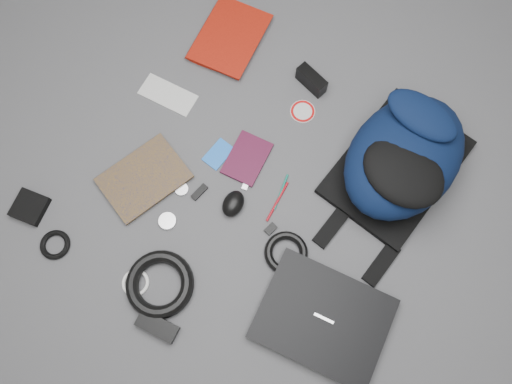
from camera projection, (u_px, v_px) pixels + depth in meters
The scene contains 24 objects.
ground at pixel (256, 194), 1.59m from camera, with size 4.00×4.00×0.00m, color #4F4F51.
backpack at pixel (404, 157), 1.52m from camera, with size 0.34×0.50×0.21m, color black, non-canonical shape.
laptop at pixel (323, 319), 1.46m from camera, with size 0.37×0.29×0.04m, color black.
textbook_red at pixel (203, 26), 1.76m from camera, with size 0.21×0.28×0.03m, color maroon.
comic_book at pixel (128, 156), 1.62m from camera, with size 0.19×0.26×0.02m, color #A1740B.
envelope at pixel (168, 95), 1.69m from camera, with size 0.19×0.09×0.00m, color silver.
dvd_case at pixel (247, 158), 1.62m from camera, with size 0.12×0.16×0.01m, color #3A0B20.
compact_camera at pixel (311, 80), 1.68m from camera, with size 0.11×0.04×0.06m, color black.
sticker_disc at pixel (303, 111), 1.68m from camera, with size 0.08×0.08×0.00m, color silver.
pen_teal at pixel (281, 192), 1.59m from camera, with size 0.01×0.01×0.12m, color #0C6E59.
pen_red at pixel (277, 201), 1.58m from camera, with size 0.01×0.01×0.14m, color #A00C16.
id_badge at pixel (218, 154), 1.63m from camera, with size 0.06×0.10×0.00m, color blue.
usb_black at pixel (199, 192), 1.59m from camera, with size 0.02×0.06×0.01m, color black.
usb_silver at pixel (246, 183), 1.60m from camera, with size 0.02×0.04×0.01m, color #A8A8AA.
key_fob at pixel (271, 229), 1.55m from camera, with size 0.02×0.04×0.01m, color black.
mouse at pixel (233, 204), 1.56m from camera, with size 0.06×0.09×0.05m, color black.
headphone_left at pixel (182, 189), 1.59m from camera, with size 0.04×0.04×0.01m, color #BDBDBF.
headphone_right at pixel (167, 221), 1.56m from camera, with size 0.06×0.06×0.01m, color silver.
cable_coil at pixel (286, 253), 1.52m from camera, with size 0.13×0.13×0.03m, color black.
power_brick at pixel (157, 326), 1.46m from camera, with size 0.12×0.05×0.03m, color black.
power_cord_coil at pixel (160, 284), 1.49m from camera, with size 0.21×0.21×0.04m, color black.
pouch at pixel (30, 207), 1.57m from camera, with size 0.10×0.10×0.03m, color black.
earbud_coil at pixel (55, 245), 1.54m from camera, with size 0.09×0.09×0.02m, color black.
white_cable_coil at pixel (135, 283), 1.50m from camera, with size 0.08×0.08×0.01m, color white.
Camera 1 is at (0.23, -0.40, 1.52)m, focal length 35.00 mm.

